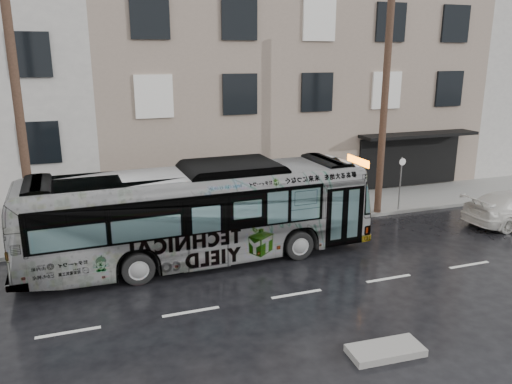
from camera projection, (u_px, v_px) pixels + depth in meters
ground at (267, 262)px, 17.13m from camera, size 120.00×120.00×0.00m
sidewalk at (227, 218)px, 21.56m from camera, size 90.00×3.60×0.15m
building_taupe at (271, 80)px, 28.83m from camera, size 20.00×12.00×11.00m
utility_pole_front at (384, 110)px, 20.99m from camera, size 0.30×0.30×9.00m
utility_pole_rear at (20, 125)px, 16.48m from camera, size 0.30×0.30×9.00m
sign_post at (400, 184)px, 22.22m from camera, size 0.06×0.06×2.40m
bus at (200, 213)px, 16.98m from camera, size 12.10×3.15×3.35m
slush_pile at (385, 350)px, 11.86m from camera, size 1.84×0.89×0.18m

